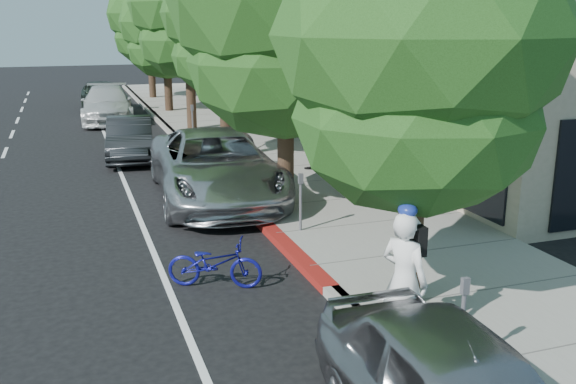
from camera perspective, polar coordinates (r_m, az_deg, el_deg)
name	(u,v)px	position (r m, az deg, el deg)	size (l,w,h in m)	color
ground	(310,273)	(12.02, 1.96, -7.21)	(120.00, 120.00, 0.00)	black
sidewalk	(286,169)	(19.94, -0.14, 2.08)	(4.60, 56.00, 0.15)	gray
curb	(214,174)	(19.33, -6.60, 1.56)	(0.30, 56.00, 0.15)	#9E998E
curb_red_segment	(292,252)	(12.86, 0.36, -5.31)	(0.32, 4.00, 0.15)	maroon
storefront_building	(363,43)	(31.49, 6.66, 13.05)	(10.00, 36.00, 7.00)	#C0AD94
street_tree_0	(420,43)	(9.72, 11.67, 12.86)	(4.40, 4.40, 6.92)	black
street_tree_1	(286,5)	(15.19, -0.22, 16.26)	(5.45, 5.45, 8.07)	black
street_tree_2	(223,17)	(20.95, -5.76, 15.25)	(4.00, 4.00, 7.35)	black
street_tree_3	(187,6)	(26.83, -8.93, 16.03)	(4.79, 4.79, 8.17)	black
street_tree_4	(165,24)	(32.74, -10.87, 14.45)	(4.53, 4.53, 7.11)	black
street_tree_5	(149,16)	(38.68, -12.29, 15.07)	(4.80, 4.80, 7.76)	black
cyclist	(404,281)	(9.23, 10.28, -7.75)	(0.74, 0.49, 2.03)	white
bicycle	(215,263)	(11.34, -6.52, -6.31)	(0.58, 1.67, 0.88)	navy
silver_suv	(216,166)	(16.66, -6.46, 2.28)	(2.97, 6.44, 1.79)	#B9BABF
dark_sedan	(130,139)	(22.26, -13.87, 4.64)	(1.47, 4.20, 1.39)	black
white_pickup	(107,104)	(30.84, -15.77, 7.51)	(2.23, 5.48, 1.59)	silver
dark_suv_far	(102,95)	(34.73, -16.17, 8.24)	(1.84, 4.58, 1.56)	black
pedestrian	(311,138)	(19.52, 2.03, 4.85)	(0.92, 0.72, 1.89)	black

